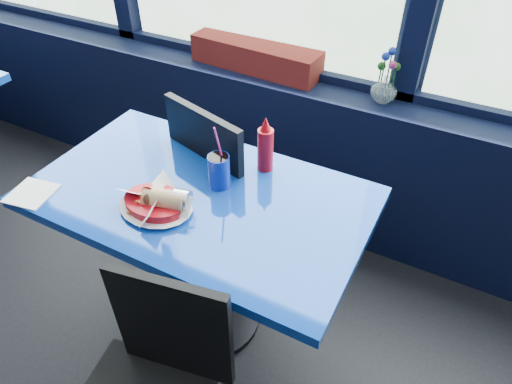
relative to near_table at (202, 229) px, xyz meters
name	(u,v)px	position (x,y,z in m)	size (l,w,h in m)	color
window_sill	(245,136)	(-0.30, 0.87, -0.17)	(5.00, 0.26, 0.80)	black
near_table	(202,229)	(0.00, 0.00, 0.00)	(1.20, 0.70, 0.75)	black
chair_near_front	(152,382)	(0.17, -0.55, -0.08)	(0.45, 0.45, 0.85)	black
chair_near_back	(216,178)	(-0.14, 0.32, -0.02)	(0.53, 0.53, 0.95)	black
planter_box	(255,56)	(-0.25, 0.90, 0.30)	(0.67, 0.17, 0.13)	maroon
flower_vase	(385,86)	(0.41, 0.87, 0.31)	(0.15, 0.15, 0.24)	silver
food_basket	(156,202)	(-0.08, -0.14, 0.21)	(0.26, 0.26, 0.09)	#B20B13
ketchup_bottle	(265,147)	(0.14, 0.24, 0.28)	(0.06, 0.06, 0.22)	#B20B13
soda_cup	(219,170)	(0.04, 0.07, 0.25)	(0.08, 0.08, 0.26)	navy
napkin	(32,193)	(-0.52, -0.28, 0.18)	(0.15, 0.15, 0.00)	white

